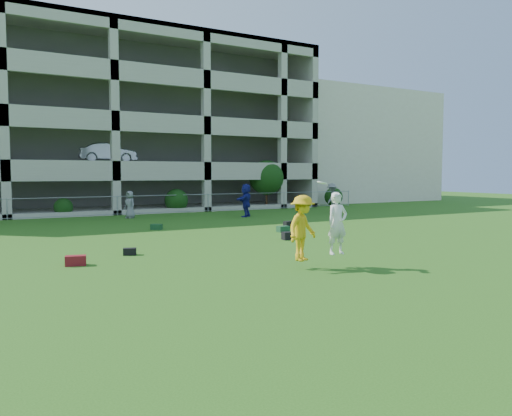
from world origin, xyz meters
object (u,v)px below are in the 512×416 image
parking_garage (87,127)px  crate_d (287,236)px  bystander_d (246,200)px  frisbee_contest (311,227)px  bystander_f (332,198)px  stucco_building (329,148)px  bystander_c (130,205)px

parking_garage → crate_d: bearing=-82.9°
bystander_d → crate_d: bearing=29.5°
frisbee_contest → parking_garage: parking_garage is taller
crate_d → bystander_f: bearing=44.6°
crate_d → frisbee_contest: bearing=-116.8°
crate_d → frisbee_contest: (-2.61, -5.16, 0.98)m
stucco_building → frisbee_contest: 36.72m
frisbee_contest → bystander_d: bearing=67.8°
bystander_c → frisbee_contest: (0.14, -17.26, 0.35)m
stucco_building → crate_d: size_ratio=45.71×
bystander_d → bystander_f: (6.16, -0.23, -0.01)m
stucco_building → bystander_d: (-16.67, -13.70, -4.03)m
bystander_d → crate_d: 10.35m
bystander_c → bystander_d: 6.64m
bystander_d → frisbee_contest: size_ratio=0.91×
frisbee_contest → parking_garage: 28.69m
bystander_c → bystander_f: bearing=53.8°
bystander_c → crate_d: 12.42m
crate_d → frisbee_contest: frisbee_contest is taller
bystander_f → crate_d: (-9.61, -9.48, -0.81)m
bystander_d → parking_garage: 15.66m
stucco_building → crate_d: (-20.12, -23.41, -4.85)m
bystander_d → frisbee_contest: frisbee_contest is taller
crate_d → bystander_c: bearing=102.8°
bystander_f → parking_garage: 19.17m
bystander_d → crate_d: (-3.45, -9.72, -0.82)m
stucco_building → bystander_f: 17.91m
parking_garage → frisbee_contest: bearing=-89.4°
bystander_d → parking_garage: parking_garage is taller
stucco_building → bystander_f: size_ratio=8.36×
bystander_d → frisbee_contest: 16.06m
bystander_d → crate_d: size_ratio=5.55×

